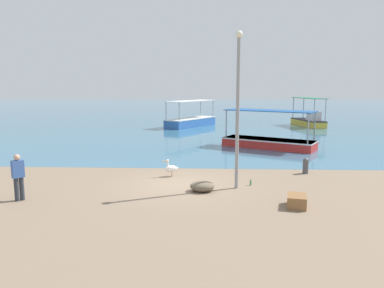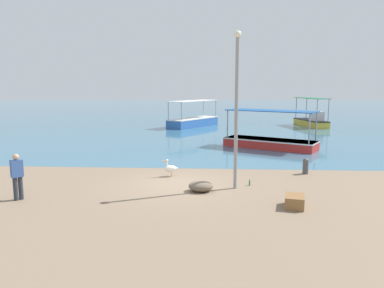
{
  "view_description": "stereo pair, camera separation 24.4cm",
  "coord_description": "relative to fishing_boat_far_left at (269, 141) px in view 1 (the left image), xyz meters",
  "views": [
    {
      "loc": [
        1.22,
        -15.2,
        4.1
      ],
      "look_at": [
        0.37,
        3.58,
        1.15
      ],
      "focal_mm": 35.0,
      "sensor_mm": 36.0,
      "label": 1
    },
    {
      "loc": [
        1.47,
        -15.18,
        4.1
      ],
      "look_at": [
        0.37,
        3.58,
        1.15
      ],
      "focal_mm": 35.0,
      "sensor_mm": 36.0,
      "label": 2
    }
  ],
  "objects": [
    {
      "name": "fishing_boat_near_right",
      "position": [
        -5.79,
        12.83,
        0.09
      ],
      "size": [
        5.05,
        6.45,
        2.59
      ],
      "color": "#3264B3",
      "rests_on": "harbor_water"
    },
    {
      "name": "lamp_post",
      "position": [
        -2.85,
        -10.0,
        2.95
      ],
      "size": [
        0.28,
        0.28,
        6.15
      ],
      "color": "gray",
      "rests_on": "ground"
    },
    {
      "name": "mooring_bollard",
      "position": [
        0.58,
        -7.32,
        -0.09
      ],
      "size": [
        0.28,
        0.28,
        0.75
      ],
      "color": "#47474C",
      "rests_on": "ground"
    },
    {
      "name": "cargo_crate",
      "position": [
        -0.96,
        -12.29,
        -0.28
      ],
      "size": [
        0.8,
        0.98,
        0.41
      ],
      "primitive_type": "cube",
      "rotation": [
        0.0,
        0.0,
        4.5
      ],
      "color": "brown",
      "rests_on": "ground"
    },
    {
      "name": "fisherman_standing",
      "position": [
        -10.75,
        -12.01,
        0.42
      ],
      "size": [
        0.44,
        0.44,
        1.69
      ],
      "color": "#2C313C",
      "rests_on": "ground"
    },
    {
      "name": "fishing_boat_far_right",
      "position": [
        6.12,
        13.38,
        0.16
      ],
      "size": [
        2.58,
        5.13,
        2.85
      ],
      "color": "gold",
      "rests_on": "harbor_water"
    },
    {
      "name": "glass_bottle",
      "position": [
        -2.22,
        -9.55,
        -0.38
      ],
      "size": [
        0.07,
        0.07,
        0.27
      ],
      "color": "#3F7F4C",
      "rests_on": "ground"
    },
    {
      "name": "pelican",
      "position": [
        -5.66,
        -8.19,
        -0.11
      ],
      "size": [
        0.8,
        0.39,
        0.8
      ],
      "color": "#E0997A",
      "rests_on": "ground"
    },
    {
      "name": "net_pile",
      "position": [
        -4.21,
        -10.52,
        -0.28
      ],
      "size": [
        0.95,
        0.81,
        0.4
      ],
      "primitive_type": "ellipsoid",
      "color": "#6B5C4B",
      "rests_on": "ground"
    },
    {
      "name": "harbor_water",
      "position": [
        -5.19,
        38.5,
        -0.48
      ],
      "size": [
        110.0,
        90.0,
        0.0
      ],
      "primitive_type": "cube",
      "color": "teal",
      "rests_on": "ground"
    },
    {
      "name": "fishing_boat_far_left",
      "position": [
        0.0,
        0.0,
        0.0
      ],
      "size": [
        6.19,
        4.55,
        2.49
      ],
      "color": "red",
      "rests_on": "harbor_water"
    },
    {
      "name": "ground",
      "position": [
        -5.19,
        -9.5,
        -0.49
      ],
      "size": [
        120.0,
        120.0,
        0.0
      ],
      "primitive_type": "plane",
      "color": "#826C56"
    }
  ]
}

